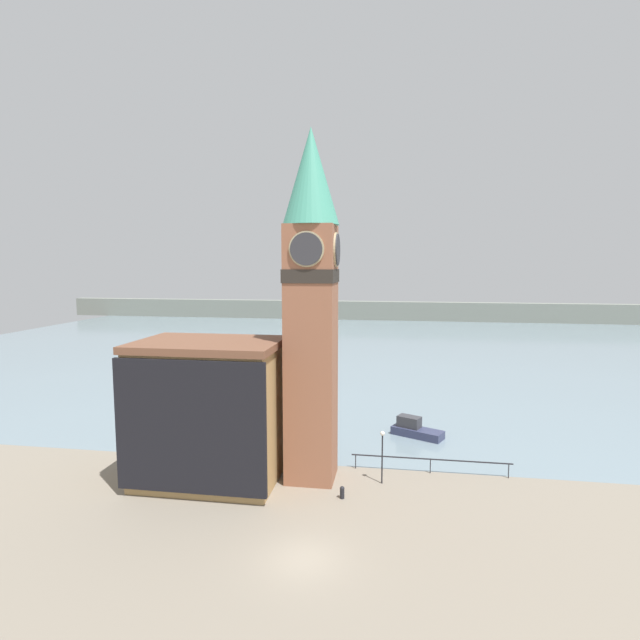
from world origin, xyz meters
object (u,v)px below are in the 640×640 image
(clock_tower, at_px, (311,297))
(pier_building, at_px, (209,411))
(boat_near, at_px, (415,429))
(mooring_bollard_near, at_px, (342,492))
(lamp_post, at_px, (382,447))

(clock_tower, height_order, pier_building, clock_tower)
(boat_near, bearing_deg, pier_building, -116.08)
(clock_tower, xyz_separation_m, pier_building, (-6.98, -1.39, -7.88))
(pier_building, xyz_separation_m, mooring_bollard_near, (9.48, -1.42, -4.51))
(pier_building, height_order, lamp_post, pier_building)
(pier_building, relative_size, lamp_post, 2.67)
(clock_tower, xyz_separation_m, mooring_bollard_near, (2.50, -2.81, -12.39))
(clock_tower, bearing_deg, lamp_post, -1.76)
(boat_near, relative_size, mooring_bollard_near, 5.76)
(boat_near, bearing_deg, mooring_bollard_near, -85.53)
(pier_building, bearing_deg, boat_near, 37.95)
(pier_building, height_order, mooring_bollard_near, pier_building)
(pier_building, distance_m, mooring_bollard_near, 10.60)
(boat_near, bearing_deg, clock_tower, -101.18)
(clock_tower, xyz_separation_m, boat_near, (7.52, 9.92, -12.23))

